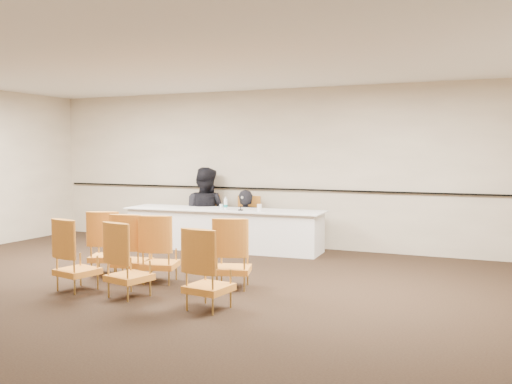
{
  "coord_description": "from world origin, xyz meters",
  "views": [
    {
      "loc": [
        4.03,
        -6.15,
        1.81
      ],
      "look_at": [
        0.18,
        2.6,
        1.13
      ],
      "focal_mm": 40.0,
      "sensor_mm": 36.0,
      "label": 1
    }
  ],
  "objects_px": {
    "panelist_main": "(245,232)",
    "aud_chair_back_right": "(209,268)",
    "aud_chair_front_mid": "(160,248)",
    "panelist_second_chair": "(205,219)",
    "aud_chair_back_left": "(77,254)",
    "aud_chair_back_mid": "(129,259)",
    "drinking_glass": "(221,207)",
    "aud_chair_extra": "(107,242)",
    "coffee_cup": "(259,208)",
    "water_bottle": "(226,203)",
    "aud_chair_front_left": "(132,247)",
    "panelist_main_chair": "(245,221)",
    "aud_chair_front_right": "(233,253)",
    "panelist_second": "(205,216)",
    "microphone": "(241,204)",
    "panel_table": "(224,229)"
  },
  "relations": [
    {
      "from": "panelist_main",
      "to": "aud_chair_back_right",
      "type": "xyz_separation_m",
      "value": [
        1.49,
        -4.24,
        0.21
      ]
    },
    {
      "from": "aud_chair_front_mid",
      "to": "panelist_second_chair",
      "type": "bearing_deg",
      "value": 92.63
    },
    {
      "from": "aud_chair_back_left",
      "to": "aud_chair_back_mid",
      "type": "xyz_separation_m",
      "value": [
        0.83,
        -0.01,
        0.0
      ]
    },
    {
      "from": "drinking_glass",
      "to": "aud_chair_back_right",
      "type": "bearing_deg",
      "value": -64.92
    },
    {
      "from": "aud_chair_back_left",
      "to": "aud_chair_extra",
      "type": "xyz_separation_m",
      "value": [
        -0.27,
        0.95,
        0.0
      ]
    },
    {
      "from": "panelist_main",
      "to": "coffee_cup",
      "type": "distance_m",
      "value": 1.07
    },
    {
      "from": "panelist_second_chair",
      "to": "drinking_glass",
      "type": "relative_size",
      "value": 9.5
    },
    {
      "from": "panelist_main",
      "to": "panelist_second_chair",
      "type": "distance_m",
      "value": 0.89
    },
    {
      "from": "water_bottle",
      "to": "aud_chair_front_left",
      "type": "height_order",
      "value": "water_bottle"
    },
    {
      "from": "panelist_main_chair",
      "to": "aud_chair_extra",
      "type": "relative_size",
      "value": 1.0
    },
    {
      "from": "water_bottle",
      "to": "aud_chair_front_right",
      "type": "distance_m",
      "value": 2.94
    },
    {
      "from": "aud_chair_front_right",
      "to": "aud_chair_back_left",
      "type": "distance_m",
      "value": 2.03
    },
    {
      "from": "panelist_main",
      "to": "aud_chair_back_mid",
      "type": "relative_size",
      "value": 1.72
    },
    {
      "from": "panelist_main_chair",
      "to": "aud_chair_front_right",
      "type": "distance_m",
      "value": 3.45
    },
    {
      "from": "aud_chair_back_left",
      "to": "aud_chair_back_right",
      "type": "xyz_separation_m",
      "value": [
        2.01,
        -0.11,
        0.0
      ]
    },
    {
      "from": "panelist_main",
      "to": "panelist_second_chair",
      "type": "relative_size",
      "value": 1.72
    },
    {
      "from": "panelist_main",
      "to": "panelist_second",
      "type": "height_order",
      "value": "panelist_second"
    },
    {
      "from": "coffee_cup",
      "to": "aud_chair_extra",
      "type": "bearing_deg",
      "value": -118.95
    },
    {
      "from": "panelist_main_chair",
      "to": "aud_chair_back_mid",
      "type": "distance_m",
      "value": 4.15
    },
    {
      "from": "panelist_main",
      "to": "microphone",
      "type": "height_order",
      "value": "panelist_main"
    },
    {
      "from": "aud_chair_front_right",
      "to": "aud_chair_back_right",
      "type": "distance_m",
      "value": 1.06
    },
    {
      "from": "aud_chair_back_left",
      "to": "drinking_glass",
      "type": "bearing_deg",
      "value": 96.99
    },
    {
      "from": "coffee_cup",
      "to": "drinking_glass",
      "type": "bearing_deg",
      "value": 177.05
    },
    {
      "from": "panelist_main",
      "to": "drinking_glass",
      "type": "distance_m",
      "value": 0.87
    },
    {
      "from": "panelist_main",
      "to": "water_bottle",
      "type": "relative_size",
      "value": 7.0
    },
    {
      "from": "aud_chair_back_left",
      "to": "aud_chair_extra",
      "type": "bearing_deg",
      "value": 118.24
    },
    {
      "from": "panel_table",
      "to": "panelist_second_chair",
      "type": "distance_m",
      "value": 0.87
    },
    {
      "from": "panelist_main",
      "to": "drinking_glass",
      "type": "height_order",
      "value": "panelist_main"
    },
    {
      "from": "microphone",
      "to": "water_bottle",
      "type": "bearing_deg",
      "value": 158.97
    },
    {
      "from": "aud_chair_extra",
      "to": "coffee_cup",
      "type": "bearing_deg",
      "value": 39.31
    },
    {
      "from": "panelist_second",
      "to": "aud_chair_extra",
      "type": "bearing_deg",
      "value": 91.3
    },
    {
      "from": "aud_chair_front_mid",
      "to": "aud_chair_back_left",
      "type": "height_order",
      "value": "same"
    },
    {
      "from": "panelist_second",
      "to": "water_bottle",
      "type": "relative_size",
      "value": 8.3
    },
    {
      "from": "coffee_cup",
      "to": "panelist_second",
      "type": "bearing_deg",
      "value": 156.13
    },
    {
      "from": "water_bottle",
      "to": "aud_chair_front_left",
      "type": "distance_m",
      "value": 2.73
    },
    {
      "from": "water_bottle",
      "to": "aud_chair_front_right",
      "type": "height_order",
      "value": "water_bottle"
    },
    {
      "from": "aud_chair_back_left",
      "to": "coffee_cup",
      "type": "bearing_deg",
      "value": 84.56
    },
    {
      "from": "panelist_second_chair",
      "to": "water_bottle",
      "type": "height_order",
      "value": "water_bottle"
    },
    {
      "from": "panel_table",
      "to": "aud_chair_extra",
      "type": "xyz_separation_m",
      "value": [
        -0.6,
        -2.61,
        0.1
      ]
    },
    {
      "from": "aud_chair_front_left",
      "to": "aud_chair_back_left",
      "type": "relative_size",
      "value": 1.0
    },
    {
      "from": "panelist_main_chair",
      "to": "microphone",
      "type": "xyz_separation_m",
      "value": [
        0.22,
        -0.68,
        0.41
      ]
    },
    {
      "from": "aud_chair_front_left",
      "to": "drinking_glass",
      "type": "bearing_deg",
      "value": 80.18
    },
    {
      "from": "aud_chair_front_left",
      "to": "aud_chair_front_right",
      "type": "height_order",
      "value": "same"
    },
    {
      "from": "panel_table",
      "to": "microphone",
      "type": "xyz_separation_m",
      "value": [
        0.4,
        -0.11,
        0.5
      ]
    },
    {
      "from": "aud_chair_front_left",
      "to": "aud_chair_back_left",
      "type": "xyz_separation_m",
      "value": [
        -0.3,
        -0.78,
        0.0
      ]
    },
    {
      "from": "panelist_main_chair",
      "to": "aud_chair_front_mid",
      "type": "xyz_separation_m",
      "value": [
        0.23,
        -3.31,
        0.0
      ]
    },
    {
      "from": "panelist_second_chair",
      "to": "aud_chair_front_right",
      "type": "height_order",
      "value": "same"
    },
    {
      "from": "panelist_second",
      "to": "panelist_second_chair",
      "type": "relative_size",
      "value": 2.04
    },
    {
      "from": "water_bottle",
      "to": "aud_chair_front_left",
      "type": "bearing_deg",
      "value": -92.43
    },
    {
      "from": "panel_table",
      "to": "aud_chair_back_mid",
      "type": "distance_m",
      "value": 3.61
    }
  ]
}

